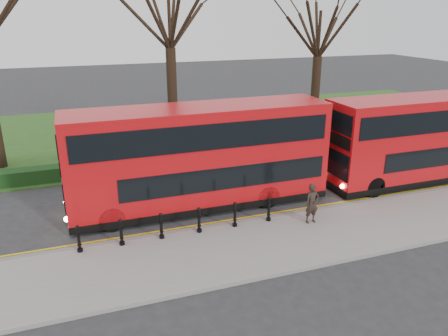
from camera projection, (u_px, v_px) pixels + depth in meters
name	position (u px, v px, depth m)	size (l,w,h in m)	color
ground	(183.00, 222.00, 18.37)	(120.00, 120.00, 0.00)	#28282B
pavement	(204.00, 256.00, 15.68)	(60.00, 4.00, 0.15)	gray
kerb	(189.00, 231.00, 17.46)	(60.00, 0.25, 0.16)	slate
grass_verge	(132.00, 133.00, 31.67)	(60.00, 18.00, 0.06)	#294C19
hedge	(152.00, 163.00, 24.27)	(60.00, 0.90, 0.80)	black
yellow_line_outer	(187.00, 229.00, 17.75)	(60.00, 0.10, 0.01)	yellow
yellow_line_inner	(186.00, 227.00, 17.93)	(60.00, 0.10, 0.01)	yellow
tree_mid	(169.00, 11.00, 25.04)	(7.36, 7.36, 11.51)	black
tree_right	(320.00, 29.00, 28.54)	(6.41, 6.41, 10.02)	black
bollard_row	(180.00, 223.00, 16.82)	(7.64, 0.15, 1.00)	black
bus_lead	(200.00, 158.00, 19.12)	(11.46, 2.63, 4.56)	red
bus_rear	(428.00, 139.00, 22.33)	(11.04, 2.53, 4.39)	red
pedestrian	(312.00, 204.00, 17.74)	(0.61, 0.40, 1.67)	#2C211C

